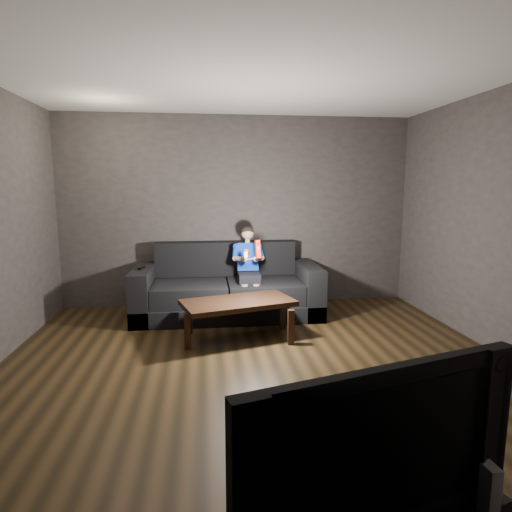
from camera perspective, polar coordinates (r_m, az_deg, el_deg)
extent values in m
plane|color=black|center=(4.08, 0.50, -15.50)|extent=(5.00, 5.00, 0.00)
cube|color=#352F2E|center=(6.20, -2.43, 5.95)|extent=(5.00, 0.04, 2.70)
cube|color=#352F2E|center=(1.31, 14.67, -6.91)|extent=(5.00, 0.04, 2.70)
cube|color=silver|center=(3.83, 0.56, 24.26)|extent=(5.00, 5.00, 0.02)
cube|color=black|center=(5.79, -3.81, -6.83)|extent=(2.44, 1.05, 0.21)
cube|color=black|center=(5.62, -8.77, -4.96)|extent=(0.95, 0.74, 0.25)
cube|color=black|center=(5.67, 1.16, -4.73)|extent=(0.95, 0.74, 0.25)
cube|color=black|center=(6.05, -4.08, -0.31)|extent=(1.95, 0.24, 0.48)
cube|color=black|center=(5.78, -14.80, -4.81)|extent=(0.24, 1.05, 0.66)
cube|color=black|center=(5.89, 6.92, -4.32)|extent=(0.24, 1.05, 0.66)
cube|color=black|center=(5.58, -0.95, -2.92)|extent=(0.28, 0.35, 0.13)
cube|color=#0B3895|center=(5.71, -1.14, -0.10)|extent=(0.28, 0.20, 0.39)
cube|color=#FCAB01|center=(5.63, -1.06, 0.33)|extent=(0.08, 0.08, 0.09)
cube|color=#B61F08|center=(5.62, -1.06, 0.33)|extent=(0.06, 0.06, 0.06)
cylinder|color=tan|center=(5.68, -1.15, 2.01)|extent=(0.06, 0.06, 0.06)
sphere|color=tan|center=(5.67, -1.15, 3.08)|extent=(0.17, 0.17, 0.17)
ellipsoid|color=black|center=(5.68, -1.16, 3.27)|extent=(0.18, 0.18, 0.15)
cylinder|color=#0B3895|center=(5.63, -2.81, 0.47)|extent=(0.07, 0.21, 0.18)
cylinder|color=#0B3895|center=(5.66, 0.63, 0.53)|extent=(0.07, 0.21, 0.18)
cylinder|color=tan|center=(5.49, -2.17, -0.18)|extent=(0.13, 0.22, 0.10)
cylinder|color=tan|center=(5.52, 0.40, -0.13)|extent=(0.13, 0.22, 0.10)
sphere|color=tan|center=(5.41, -1.56, -0.42)|extent=(0.08, 0.08, 0.08)
sphere|color=tan|center=(5.43, -0.01, -0.39)|extent=(0.08, 0.08, 0.08)
cylinder|color=tan|center=(5.44, -1.52, -5.44)|extent=(0.08, 0.08, 0.31)
cylinder|color=tan|center=(5.46, 0.03, -5.39)|extent=(0.08, 0.08, 0.31)
cube|color=red|center=(5.21, 0.24, 0.93)|extent=(0.07, 0.09, 0.22)
cube|color=maroon|center=(5.18, 0.28, 1.57)|extent=(0.04, 0.02, 0.04)
cylinder|color=silver|center=(5.19, 0.28, 0.73)|extent=(0.02, 0.01, 0.02)
ellipsoid|color=silver|center=(5.21, -1.37, 0.25)|extent=(0.06, 0.09, 0.14)
cylinder|color=black|center=(5.17, -1.34, 0.74)|extent=(0.02, 0.01, 0.02)
cube|color=black|center=(5.65, -15.02, -1.53)|extent=(0.08, 0.17, 0.03)
cube|color=black|center=(5.70, -14.95, -1.26)|extent=(0.02, 0.02, 0.00)
cube|color=black|center=(4.83, -2.41, -6.25)|extent=(1.35, 0.93, 0.06)
cube|color=black|center=(4.65, -9.11, -9.86)|extent=(0.07, 0.07, 0.39)
cube|color=black|center=(4.73, 4.67, -9.43)|extent=(0.07, 0.07, 0.39)
cube|color=black|center=(5.12, -8.89, -8.03)|extent=(0.07, 0.07, 0.39)
cube|color=black|center=(5.20, 3.57, -7.68)|extent=(0.07, 0.07, 0.39)
imported|color=black|center=(1.78, 14.23, -22.62)|extent=(1.14, 0.46, 0.66)
cube|color=silver|center=(2.11, 27.91, -25.23)|extent=(0.06, 0.16, 0.21)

